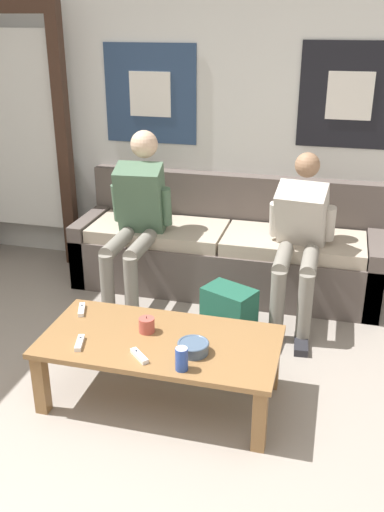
{
  "coord_description": "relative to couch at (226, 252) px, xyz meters",
  "views": [
    {
      "loc": [
        0.92,
        -1.69,
        2.03
      ],
      "look_at": [
        0.09,
        1.48,
        0.65
      ],
      "focal_mm": 40.0,
      "sensor_mm": 36.0,
      "label": 1
    }
  ],
  "objects": [
    {
      "name": "person_seated_teen",
      "position": [
        0.59,
        -0.35,
        0.33
      ],
      "size": [
        0.47,
        0.96,
        1.14
      ],
      "color": "gray",
      "rests_on": "ground_plane"
    },
    {
      "name": "door_frame",
      "position": [
        -1.86,
        0.14,
        0.91
      ],
      "size": [
        1.0,
        0.1,
        2.15
      ],
      "color": "#382319",
      "rests_on": "ground_plane"
    },
    {
      "name": "pillar_candle",
      "position": [
        -0.15,
        -1.51,
        0.14
      ],
      "size": [
        0.09,
        0.09,
        0.1
      ],
      "color": "#B24C42",
      "rests_on": "coffee_table"
    },
    {
      "name": "backpack",
      "position": [
        0.18,
        -0.83,
        -0.12
      ],
      "size": [
        0.39,
        0.34,
        0.37
      ],
      "color": "#1E5642",
      "rests_on": "ground_plane"
    },
    {
      "name": "person_seated_adult",
      "position": [
        -0.61,
        -0.37,
        0.39
      ],
      "size": [
        0.47,
        0.92,
        1.26
      ],
      "color": "gray",
      "rests_on": "ground_plane"
    },
    {
      "name": "ceramic_bowl",
      "position": [
        0.15,
        -1.66,
        0.14
      ],
      "size": [
        0.17,
        0.17,
        0.06
      ],
      "color": "#475B75",
      "rests_on": "coffee_table"
    },
    {
      "name": "game_controller_far_center",
      "position": [
        -0.11,
        -1.77,
        0.11
      ],
      "size": [
        0.13,
        0.12,
        0.03
      ],
      "color": "white",
      "rests_on": "coffee_table"
    },
    {
      "name": "game_controller_near_right",
      "position": [
        -0.61,
        -1.38,
        0.11
      ],
      "size": [
        0.08,
        0.15,
        0.03
      ],
      "color": "white",
      "rests_on": "coffee_table"
    },
    {
      "name": "game_controller_near_left",
      "position": [
        -0.46,
        -1.73,
        0.11
      ],
      "size": [
        0.07,
        0.15,
        0.03
      ],
      "color": "white",
      "rests_on": "coffee_table"
    },
    {
      "name": "coffee_table",
      "position": [
        -0.06,
        -1.57,
        0.04
      ],
      "size": [
        1.31,
        0.66,
        0.39
      ],
      "color": "olive",
      "rests_on": "ground_plane"
    },
    {
      "name": "couch",
      "position": [
        0.0,
        0.0,
        0.0
      ],
      "size": [
        2.38,
        0.73,
        0.85
      ],
      "color": "#564C47",
      "rests_on": "ground_plane"
    },
    {
      "name": "drink_can_blue",
      "position": [
        0.14,
        -1.82,
        0.16
      ],
      "size": [
        0.07,
        0.07,
        0.12
      ],
      "color": "#28479E",
      "rests_on": "coffee_table"
    },
    {
      "name": "wall_back",
      "position": [
        -0.12,
        0.36,
        0.98
      ],
      "size": [
        10.0,
        0.07,
        2.55
      ],
      "color": "silver",
      "rests_on": "ground_plane"
    }
  ]
}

